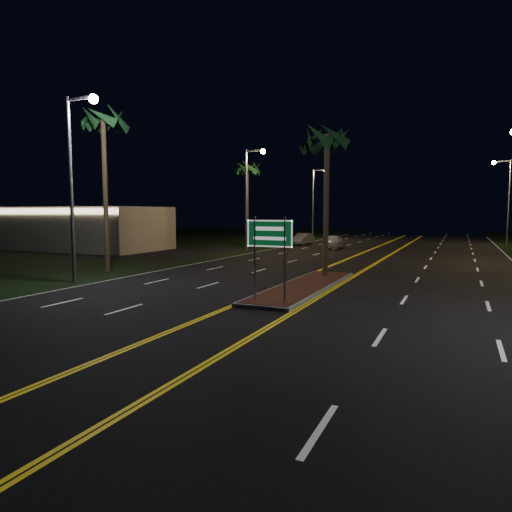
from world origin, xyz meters
The scene contains 14 objects.
ground centered at (0.00, 0.00, 0.00)m, with size 120.00×120.00×0.00m, color black.
grass_left centered at (-30.00, 25.00, 0.00)m, with size 40.00×110.00×0.01m, color black.
median_island centered at (0.00, 7.00, 0.08)m, with size 2.25×10.25×0.17m.
highway_sign centered at (0.00, 2.80, 2.40)m, with size 1.80×0.08×3.20m.
commercial_building centered at (-26.00, 19.99, 2.00)m, with size 15.00×8.12×4.00m.
streetlight_left_near centered at (-10.61, 4.00, 5.66)m, with size 1.91×0.44×9.00m.
streetlight_left_mid centered at (-10.61, 24.00, 5.66)m, with size 1.91×0.44×9.00m.
streetlight_left_far centered at (-10.61, 44.00, 5.66)m, with size 1.91×0.44×9.00m.
streetlight_right_far centered at (10.61, 42.00, 5.66)m, with size 1.91×0.44×9.00m.
palm_median centered at (0.00, 10.50, 7.28)m, with size 2.40×2.40×8.30m.
palm_left_near centered at (-12.50, 8.00, 8.68)m, with size 2.40×2.40×9.80m.
palm_left_far centered at (-12.80, 28.00, 7.75)m, with size 2.40×2.40×8.80m.
car_near centered at (-4.85, 30.81, 0.78)m, with size 1.99×4.65×1.55m, color white.
car_far centered at (-9.30, 34.79, 0.73)m, with size 1.87×4.36×1.45m, color #ABB0B5.
Camera 1 is at (6.43, -12.80, 3.46)m, focal length 32.00 mm.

